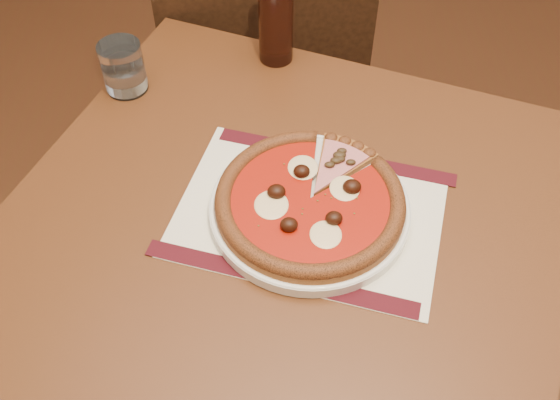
{
  "coord_description": "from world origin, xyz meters",
  "views": [
    {
      "loc": [
        -0.88,
        -1.39,
        1.46
      ],
      "look_at": [
        -0.88,
        -0.82,
        0.78
      ],
      "focal_mm": 40.0,
      "sensor_mm": 36.0,
      "label": 1
    }
  ],
  "objects_px": {
    "table": "(280,264)",
    "water_glass": "(123,67)",
    "pizza": "(310,200)",
    "bottle": "(276,20)",
    "plate": "(310,209)",
    "chair_far": "(264,54)"
  },
  "relations": [
    {
      "from": "plate",
      "to": "bottle",
      "type": "relative_size",
      "value": 1.41
    },
    {
      "from": "chair_far",
      "to": "table",
      "type": "bearing_deg",
      "value": 88.31
    },
    {
      "from": "table",
      "to": "pizza",
      "type": "distance_m",
      "value": 0.14
    },
    {
      "from": "table",
      "to": "water_glass",
      "type": "relative_size",
      "value": 11.67
    },
    {
      "from": "chair_far",
      "to": "pizza",
      "type": "distance_m",
      "value": 0.7
    },
    {
      "from": "table",
      "to": "chair_far",
      "type": "height_order",
      "value": "chair_far"
    },
    {
      "from": "water_glass",
      "to": "bottle",
      "type": "distance_m",
      "value": 0.28
    },
    {
      "from": "table",
      "to": "plate",
      "type": "height_order",
      "value": "plate"
    },
    {
      "from": "plate",
      "to": "pizza",
      "type": "relative_size",
      "value": 1.06
    },
    {
      "from": "table",
      "to": "water_glass",
      "type": "xyz_separation_m",
      "value": [
        -0.27,
        0.3,
        0.15
      ]
    },
    {
      "from": "plate",
      "to": "water_glass",
      "type": "bearing_deg",
      "value": 137.54
    },
    {
      "from": "plate",
      "to": "pizza",
      "type": "xyz_separation_m",
      "value": [
        -0.0,
        -0.0,
        0.02
      ]
    },
    {
      "from": "water_glass",
      "to": "chair_far",
      "type": "bearing_deg",
      "value": 57.98
    },
    {
      "from": "chair_far",
      "to": "water_glass",
      "type": "height_order",
      "value": "chair_far"
    },
    {
      "from": "pizza",
      "to": "water_glass",
      "type": "xyz_separation_m",
      "value": [
        -0.31,
        0.28,
        0.01
      ]
    },
    {
      "from": "table",
      "to": "bottle",
      "type": "distance_m",
      "value": 0.43
    },
    {
      "from": "chair_far",
      "to": "pizza",
      "type": "xyz_separation_m",
      "value": [
        0.08,
        -0.65,
        0.23
      ]
    },
    {
      "from": "pizza",
      "to": "bottle",
      "type": "bearing_deg",
      "value": 97.7
    },
    {
      "from": "plate",
      "to": "bottle",
      "type": "height_order",
      "value": "bottle"
    },
    {
      "from": "table",
      "to": "chair_far",
      "type": "bearing_deg",
      "value": 93.14
    },
    {
      "from": "water_glass",
      "to": "table",
      "type": "bearing_deg",
      "value": -48.61
    },
    {
      "from": "chair_far",
      "to": "water_glass",
      "type": "xyz_separation_m",
      "value": [
        -0.23,
        -0.37,
        0.25
      ]
    }
  ]
}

